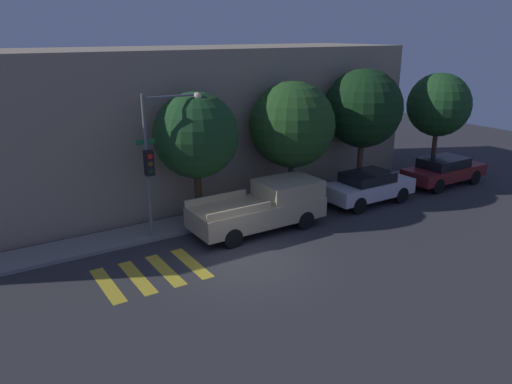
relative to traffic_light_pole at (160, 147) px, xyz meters
name	(u,v)px	position (x,y,z in m)	size (l,w,h in m)	color
ground_plane	(244,261)	(1.50, -3.37, -3.55)	(60.00, 60.00, 0.00)	#333335
sidewalk	(193,222)	(1.50, 0.68, -3.48)	(26.00, 1.71, 0.14)	gray
building_row	(149,126)	(1.50, 4.94, -0.12)	(26.00, 6.00, 6.85)	gray
crosswalk	(151,274)	(-1.57, -2.57, -3.55)	(3.33, 2.60, 0.00)	gold
traffic_light_pole	(160,147)	(0.00, 0.00, 0.00)	(2.64, 0.56, 5.48)	slate
pickup_truck	(264,206)	(3.73, -1.27, -2.61)	(5.38, 2.10, 1.84)	tan
sedan_near_corner	(368,186)	(9.41, -1.27, -2.74)	(4.29, 1.80, 1.49)	silver
sedan_middle	(444,170)	(14.74, -1.27, -2.77)	(4.60, 1.83, 1.44)	maroon
tree_near_corner	(196,136)	(1.74, 0.59, 0.13)	(3.37, 3.37, 5.38)	#42301E
tree_midblock	(292,125)	(6.40, 0.59, 0.10)	(3.77, 3.77, 5.54)	#4C3823
tree_far_end	(363,109)	(10.63, 0.59, 0.47)	(3.75, 3.75, 5.91)	brown
tree_behind_truck	(439,105)	(16.20, 0.59, 0.22)	(3.39, 3.39, 5.47)	brown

